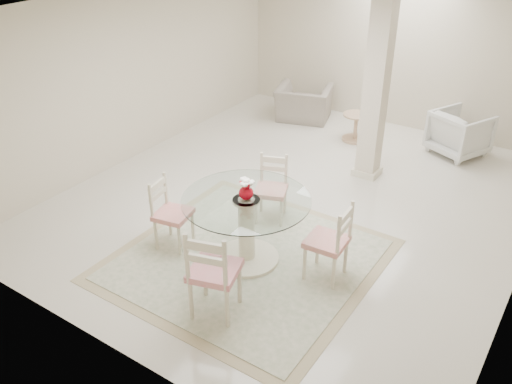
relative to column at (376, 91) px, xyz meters
The scene contains 13 objects.
ground 1.94m from the column, 111.04° to the right, with size 7.00×7.00×0.00m, color silver.
room_shell 1.48m from the column, 111.04° to the right, with size 6.02×7.02×2.71m.
column is the anchor object (origin of this frame).
area_rug 3.21m from the column, 95.68° to the right, with size 2.91×2.91×0.02m.
dining_table 3.05m from the column, 95.68° to the right, with size 1.48×1.48×0.85m.
red_vase 2.94m from the column, 95.66° to the right, with size 0.20×0.18×0.26m.
dining_chair_east 2.85m from the column, 75.21° to the right, with size 0.46×0.45×1.08m.
dining_chair_north 2.16m from the column, 106.11° to the right, with size 0.52×0.52×1.00m.
dining_chair_west 3.50m from the column, 111.96° to the right, with size 0.47×0.47×1.01m.
dining_chair_south 3.96m from the column, 90.35° to the right, with size 0.60×0.60×1.19m.
recliner_taupe 2.64m from the column, 143.52° to the left, with size 1.00×0.87×0.65m, color gray.
armchair_white 2.05m from the column, 58.12° to the left, with size 0.80×0.82×0.75m, color silver.
side_table 1.72m from the column, 123.02° to the left, with size 0.47×0.47×0.49m.
Camera 1 is at (3.23, -5.93, 3.93)m, focal length 38.00 mm.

